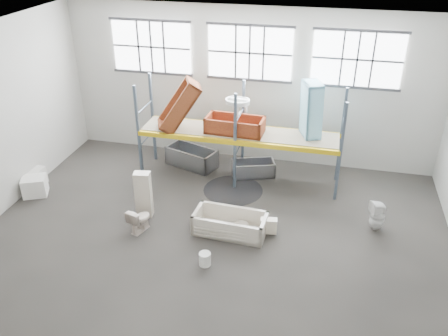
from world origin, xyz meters
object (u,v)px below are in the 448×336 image
(blue_tub_upright, at_px, (311,110))
(steel_tub_left, at_px, (192,157))
(toilet_beige, at_px, (140,219))
(cistern_tall, at_px, (144,194))
(toilet_white, at_px, (377,216))
(bathtub_beige, at_px, (230,223))
(steel_tub_right, at_px, (253,168))
(bucket, at_px, (205,259))
(rust_tub_flat, at_px, (235,125))
(carton_near, at_px, (35,186))

(blue_tub_upright, bearing_deg, steel_tub_left, 176.19)
(toilet_beige, height_order, cistern_tall, cistern_tall)
(toilet_white, height_order, steel_tub_left, toilet_white)
(bathtub_beige, height_order, steel_tub_right, bathtub_beige)
(bathtub_beige, relative_size, steel_tub_left, 1.14)
(bathtub_beige, height_order, cistern_tall, cistern_tall)
(toilet_white, distance_m, bucket, 4.69)
(toilet_beige, xyz_separation_m, blue_tub_upright, (4.01, 3.55, 2.05))
(cistern_tall, height_order, blue_tub_upright, blue_tub_upright)
(blue_tub_upright, bearing_deg, toilet_beige, -138.46)
(rust_tub_flat, distance_m, blue_tub_upright, 2.27)
(bathtub_beige, xyz_separation_m, carton_near, (-6.02, 0.50, 0.01))
(carton_near, bearing_deg, bathtub_beige, -4.72)
(carton_near, bearing_deg, bucket, -18.36)
(toilet_white, relative_size, carton_near, 1.26)
(toilet_beige, height_order, steel_tub_right, toilet_beige)
(cistern_tall, relative_size, steel_tub_right, 1.01)
(toilet_beige, relative_size, blue_tub_upright, 0.42)
(toilet_white, relative_size, blue_tub_upright, 0.51)
(toilet_white, distance_m, blue_tub_upright, 3.51)
(toilet_beige, distance_m, steel_tub_left, 3.81)
(rust_tub_flat, bearing_deg, toilet_beige, -119.25)
(bucket, bearing_deg, cistern_tall, 142.87)
(rust_tub_flat, bearing_deg, bucket, -87.35)
(steel_tub_right, bearing_deg, toilet_beige, -123.35)
(toilet_white, xyz_separation_m, blue_tub_upright, (-2.03, 2.08, 1.97))
(bucket, xyz_separation_m, carton_near, (-5.73, 1.90, 0.12))
(toilet_white, xyz_separation_m, steel_tub_left, (-5.76, 2.33, -0.12))
(blue_tub_upright, xyz_separation_m, bucket, (-1.98, -4.49, -2.23))
(bathtub_beige, relative_size, steel_tub_right, 1.42)
(carton_near, bearing_deg, cistern_tall, -4.21)
(toilet_white, xyz_separation_m, steel_tub_right, (-3.67, 2.13, -0.18))
(steel_tub_left, xyz_separation_m, carton_near, (-3.98, -2.84, -0.02))
(toilet_beige, xyz_separation_m, steel_tub_right, (2.37, 3.60, -0.10))
(toilet_white, bearing_deg, cistern_tall, -106.15)
(cistern_tall, bearing_deg, bathtub_beige, -14.17)
(cistern_tall, height_order, steel_tub_left, cistern_tall)
(bucket, bearing_deg, blue_tub_upright, 66.16)
(steel_tub_left, xyz_separation_m, bucket, (1.75, -4.74, -0.14))
(blue_tub_upright, relative_size, carton_near, 2.45)
(blue_tub_upright, distance_m, carton_near, 8.41)
(bucket, bearing_deg, bathtub_beige, 78.13)
(blue_tub_upright, bearing_deg, bucket, -113.84)
(bathtub_beige, distance_m, cistern_tall, 2.50)
(toilet_white, height_order, steel_tub_right, toilet_white)
(toilet_white, bearing_deg, bucket, -82.28)
(bathtub_beige, height_order, bucket, bathtub_beige)
(cistern_tall, relative_size, bucket, 4.02)
(toilet_beige, relative_size, steel_tub_right, 0.52)
(toilet_white, xyz_separation_m, bucket, (-4.01, -2.41, -0.25))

